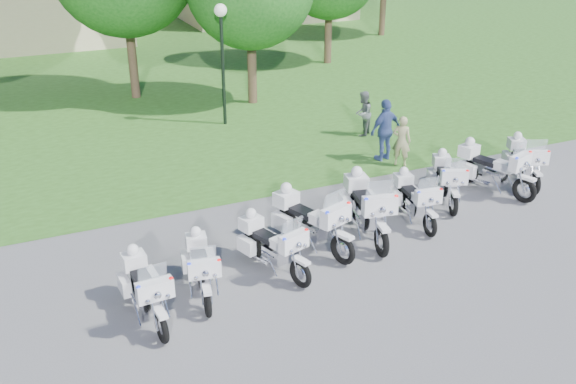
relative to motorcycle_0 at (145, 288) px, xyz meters
name	(u,v)px	position (x,y,z in m)	size (l,w,h in m)	color
ground	(310,248)	(4.07, 1.09, -0.63)	(100.00, 100.00, 0.00)	#5B5B60
grass_lawn	(110,38)	(4.07, 28.09, -0.63)	(100.00, 48.00, 0.01)	#2F581C
motorcycle_0	(145,288)	(0.00, 0.00, 0.00)	(0.82, 2.24, 1.51)	black
motorcycle_1	(201,266)	(1.23, 0.38, -0.03)	(0.92, 2.12, 1.43)	black
motorcycle_2	(272,244)	(2.89, 0.59, 0.00)	(1.16, 2.18, 1.51)	black
motorcycle_3	(309,220)	(4.08, 1.16, 0.08)	(1.35, 2.43, 1.70)	black
motorcycle_4	(367,206)	(5.62, 1.19, 0.11)	(1.18, 2.60, 1.76)	black
motorcycle_5	(414,198)	(7.10, 1.34, -0.02)	(0.89, 2.15, 1.45)	black
motorcycle_6	(446,179)	(8.56, 1.98, 0.00)	(1.29, 2.10, 1.50)	black
motorcycle_7	(492,167)	(10.09, 2.00, 0.07)	(1.30, 2.41, 1.67)	black
motorcycle_8	(524,160)	(11.40, 2.17, 0.01)	(1.28, 2.14, 1.52)	black
lamp_post	(222,35)	(5.20, 10.53, 2.57)	(0.44, 0.44, 4.25)	black
bystander_a	(401,141)	(8.82, 4.59, 0.15)	(0.57, 0.38, 1.57)	#969465
bystander_b	(363,114)	(9.13, 7.45, 0.14)	(0.75, 0.59, 1.55)	slate
bystander_c	(385,130)	(8.61, 5.19, 0.34)	(1.14, 0.48, 1.95)	#394E8A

